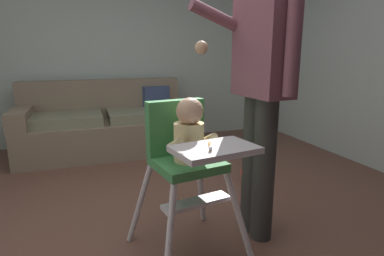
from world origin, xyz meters
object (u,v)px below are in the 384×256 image
at_px(high_chair, 187,148).
at_px(toy_ball, 250,173).
at_px(couch, 106,125).
at_px(adult_standing, 261,90).

height_order(high_chair, toy_ball, high_chair).
bearing_deg(toy_ball, high_chair, -136.84).
bearing_deg(couch, toy_ball, 39.79).
relative_size(couch, adult_standing, 1.16).
bearing_deg(toy_ball, adult_standing, -116.73).
xyz_separation_m(couch, adult_standing, (0.80, -2.22, 0.64)).
height_order(high_chair, adult_standing, adult_standing).
bearing_deg(high_chair, couch, 178.04).
distance_m(couch, adult_standing, 2.44).
relative_size(adult_standing, toy_ball, 9.94).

